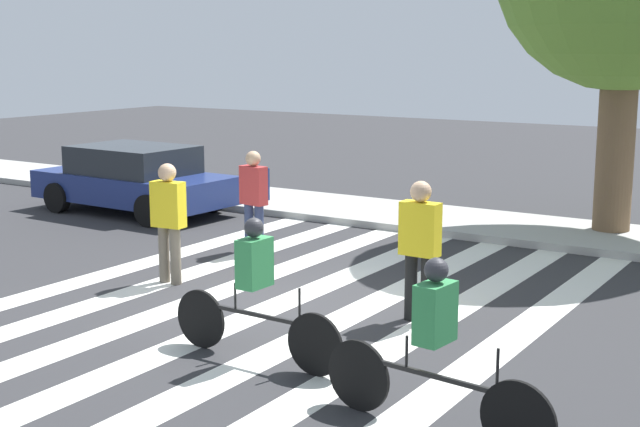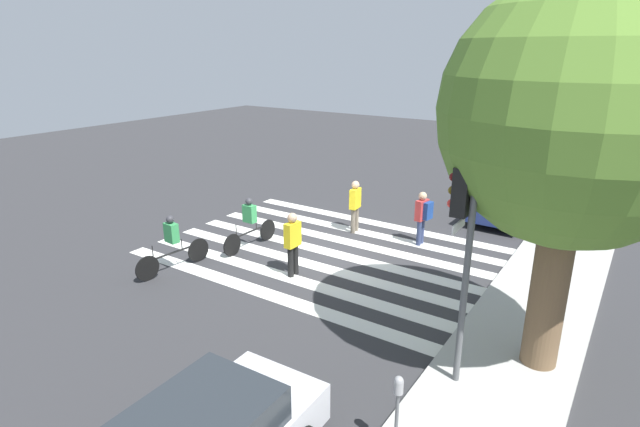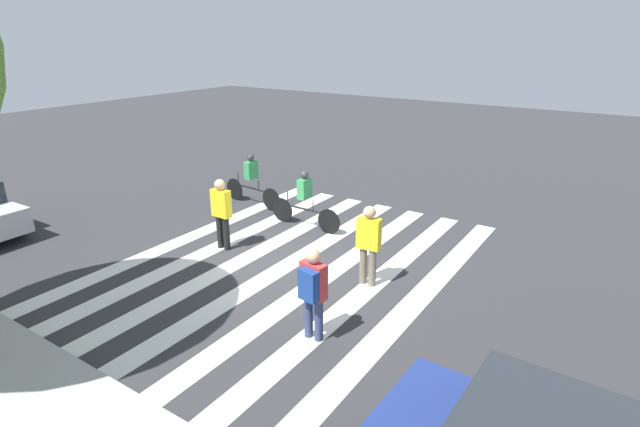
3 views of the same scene
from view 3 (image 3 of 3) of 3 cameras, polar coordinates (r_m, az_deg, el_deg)
The scene contains 8 objects.
ground_plane at distance 11.93m, azimuth -3.49°, elevation -5.74°, with size 60.00×60.00×0.00m, color #2D2D30.
sidewalk_curb at distance 8.60m, azimuth -31.07°, elevation -19.83°, with size 36.00×2.50×0.14m.
crosswalk_stripes at distance 11.92m, azimuth -3.49°, elevation -5.73°, with size 6.93×10.00×0.01m.
pedestrian_adult_tall_backpack at distance 12.58m, azimuth -11.19°, elevation 0.38°, with size 0.51×0.27×1.82m.
pedestrian_adult_blue_shirt at distance 10.60m, azimuth 5.57°, elevation -3.18°, with size 0.52×0.27×1.80m.
pedestrian_child_with_backpack at distance 8.69m, azimuth -0.86°, elevation -8.56°, with size 0.51×0.45×1.75m.
cyclist_far_lane at distance 15.76m, azimuth -7.83°, elevation 3.99°, with size 2.38×0.42×1.65m.
cyclist_near_curb at distance 13.77m, azimuth -1.77°, elevation 1.80°, with size 2.32×0.41×1.64m.
Camera 3 is at (-6.52, 8.54, 5.19)m, focal length 28.00 mm.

